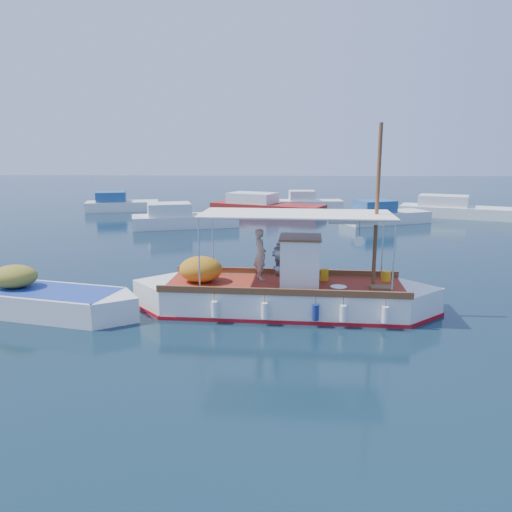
{
  "coord_description": "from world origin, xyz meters",
  "views": [
    {
      "loc": [
        -0.17,
        -15.64,
        5.04
      ],
      "look_at": [
        -0.81,
        0.0,
        1.66
      ],
      "focal_mm": 35.0,
      "sensor_mm": 36.0,
      "label": 1
    }
  ],
  "objects": [
    {
      "name": "bg_boat_e",
      "position": [
        13.38,
        22.13,
        0.49
      ],
      "size": [
        9.02,
        5.72,
        1.8
      ],
      "rotation": [
        0.0,
        0.0,
        -0.39
      ],
      "color": "silver",
      "rests_on": "ground"
    },
    {
      "name": "bg_boat_nw",
      "position": [
        -6.34,
        16.47,
        0.49
      ],
      "size": [
        7.14,
        4.21,
        1.8
      ],
      "rotation": [
        0.0,
        0.0,
        0.29
      ],
      "color": "silver",
      "rests_on": "ground"
    },
    {
      "name": "dinghy",
      "position": [
        -7.6,
        -0.98,
        0.35
      ],
      "size": [
        6.74,
        3.05,
        1.69
      ],
      "rotation": [
        0.0,
        0.0,
        -0.23
      ],
      "color": "white",
      "rests_on": "ground"
    },
    {
      "name": "bg_boat_ne",
      "position": [
        7.2,
        18.78,
        0.49
      ],
      "size": [
        6.38,
        4.31,
        1.8
      ],
      "rotation": [
        0.0,
        0.0,
        0.39
      ],
      "color": "silver",
      "rests_on": "ground"
    },
    {
      "name": "bg_boat_far_n",
      "position": [
        2.58,
        26.38,
        0.49
      ],
      "size": [
        5.32,
        2.33,
        1.8
      ],
      "rotation": [
        0.0,
        0.0,
        0.06
      ],
      "color": "silver",
      "rests_on": "ground"
    },
    {
      "name": "fishing_caique",
      "position": [
        0.04,
        -0.51,
        0.53
      ],
      "size": [
        9.78,
        3.17,
        5.98
      ],
      "rotation": [
        0.0,
        0.0,
        -0.06
      ],
      "color": "white",
      "rests_on": "ground"
    },
    {
      "name": "bg_boat_n",
      "position": [
        -1.12,
        23.68,
        0.49
      ],
      "size": [
        9.29,
        6.11,
        1.8
      ],
      "rotation": [
        0.0,
        0.0,
        -0.41
      ],
      "color": "maroon",
      "rests_on": "ground"
    },
    {
      "name": "bg_boat_far_w",
      "position": [
        -13.0,
        24.81,
        0.49
      ],
      "size": [
        6.15,
        3.63,
        1.8
      ],
      "rotation": [
        0.0,
        0.0,
        0.24
      ],
      "color": "silver",
      "rests_on": "ground"
    },
    {
      "name": "ground",
      "position": [
        0.0,
        0.0,
        0.0
      ],
      "size": [
        160.0,
        160.0,
        0.0
      ],
      "primitive_type": "plane",
      "color": "black",
      "rests_on": "ground"
    }
  ]
}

